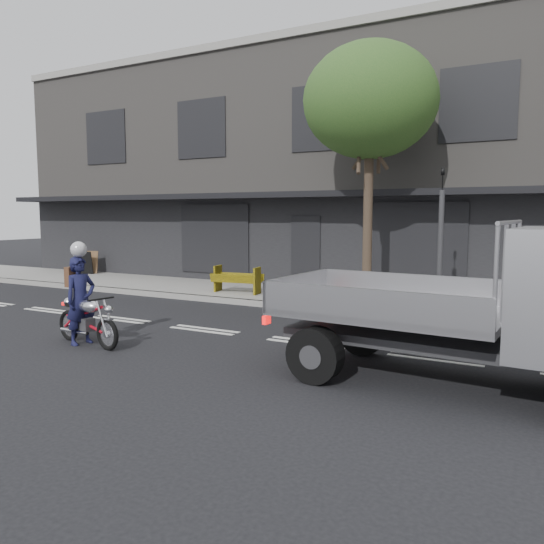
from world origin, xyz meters
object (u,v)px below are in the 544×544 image
(traffic_light_pole, at_px, (440,250))
(rider, at_px, (81,301))
(construction_barrier, at_px, (233,280))
(motorcycle, at_px, (87,319))
(sandwich_board, at_px, (85,263))
(street_tree, at_px, (370,102))

(traffic_light_pole, distance_m, rider, 7.81)
(traffic_light_pole, relative_size, construction_barrier, 2.40)
(motorcycle, relative_size, rider, 1.10)
(sandwich_board, bearing_deg, traffic_light_pole, -27.33)
(rider, bearing_deg, traffic_light_pole, -35.93)
(traffic_light_pole, xyz_separation_m, construction_barrier, (-5.91, 0.52, -1.09))
(rider, xyz_separation_m, construction_barrier, (-0.36, 5.96, -0.28))
(rider, relative_size, sandwich_board, 1.90)
(street_tree, xyz_separation_m, rider, (-3.55, -6.29, -4.44))
(construction_barrier, relative_size, sandwich_board, 1.66)
(rider, bearing_deg, motorcycle, -80.39)
(construction_barrier, height_order, sandwich_board, sandwich_board)
(traffic_light_pole, bearing_deg, street_tree, 156.97)
(construction_barrier, xyz_separation_m, sandwich_board, (-7.76, 1.60, 0.03))
(construction_barrier, bearing_deg, sandwich_board, 168.33)
(rider, distance_m, construction_barrier, 5.97)
(sandwich_board, bearing_deg, motorcycle, -60.95)
(construction_barrier, bearing_deg, traffic_light_pole, -5.00)
(motorcycle, bearing_deg, construction_barrier, 104.57)
(street_tree, height_order, motorcycle, street_tree)
(rider, distance_m, sandwich_board, 11.10)
(street_tree, bearing_deg, rider, -119.44)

